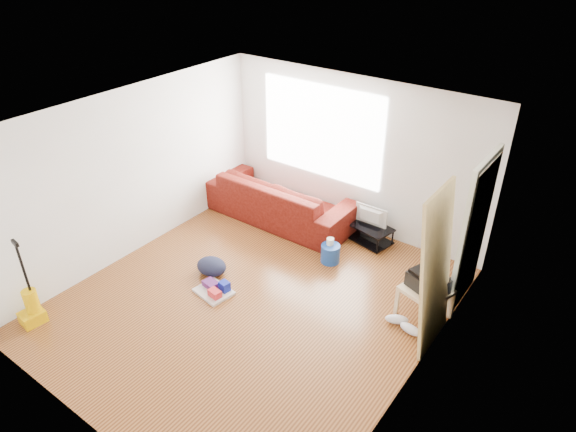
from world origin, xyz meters
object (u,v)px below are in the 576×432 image
Objects in this scene: bucket at (330,261)px; cleaning_tray at (215,290)px; side_table at (426,293)px; tv_stand at (368,232)px; sofa at (281,218)px; vacuum at (32,308)px; backpack at (212,273)px.

cleaning_tray reaches higher than bucket.
tv_stand is at bearing 141.12° from side_table.
tv_stand is at bearing -170.00° from sofa.
vacuum is at bearing -129.52° from cleaning_tray.
tv_stand reaches higher than backpack.
tv_stand is 1.84× the size of backpack.
vacuum reaches higher than backpack.
tv_stand is 4.88m from vacuum.
side_table is 0.56× the size of vacuum.
side_table is (2.97, -0.89, 0.37)m from sofa.
side_table is at bearing 44.07° from vacuum.
vacuum reaches higher than cleaning_tray.
sofa is at bearing 163.34° from side_table.
sofa reaches higher than bucket.
vacuum is at bearing -142.58° from side_table.
cleaning_tray is 2.31m from vacuum.
vacuum is (-0.98, -3.91, 0.22)m from sofa.
cleaning_tray is 1.21× the size of backpack.
backpack is 2.37m from vacuum.
tv_stand is 2.53m from backpack.
bucket is (-1.61, 0.31, -0.37)m from side_table.
vacuum reaches higher than sofa.
vacuum is (-1.46, -1.77, 0.17)m from cleaning_tray.
bucket is 0.24× the size of vacuum.
tv_stand is 1.52× the size of cleaning_tray.
tv_stand is at bearing 48.32° from backpack.
vacuum is at bearing -126.52° from backpack.
side_table is at bearing -26.71° from tv_stand.
cleaning_tray is at bearing 102.68° from sofa.
sofa is 3.12m from side_table.
cleaning_tray is at bearing -119.37° from bucket.
side_table is 1.48× the size of backpack.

